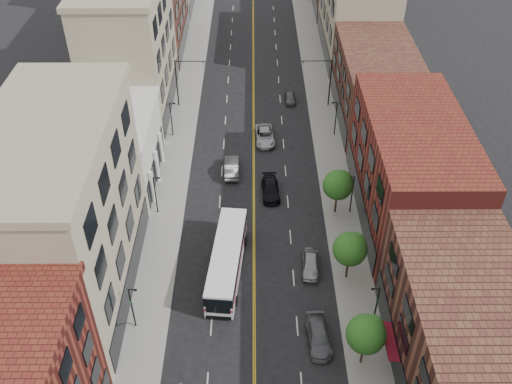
{
  "coord_description": "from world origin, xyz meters",
  "views": [
    {
      "loc": [
        -0.0,
        -25.24,
        43.12
      ],
      "look_at": [
        0.23,
        21.64,
        5.0
      ],
      "focal_mm": 40.0,
      "sensor_mm": 36.0,
      "label": 1
    }
  ],
  "objects_px": {
    "car_lane_behind": "(232,167)",
    "car_lane_c": "(290,98)",
    "car_parked_mid": "(319,337)",
    "car_lane_b": "(265,136)",
    "city_bus": "(227,259)",
    "car_lane_a": "(270,189)",
    "car_parked_far": "(311,264)"
  },
  "relations": [
    {
      "from": "car_lane_behind",
      "to": "car_lane_b",
      "type": "distance_m",
      "value": 8.29
    },
    {
      "from": "car_lane_c",
      "to": "car_parked_mid",
      "type": "bearing_deg",
      "value": -91.91
    },
    {
      "from": "city_bus",
      "to": "car_parked_far",
      "type": "distance_m",
      "value": 8.6
    },
    {
      "from": "car_parked_far",
      "to": "car_lane_behind",
      "type": "distance_m",
      "value": 18.64
    },
    {
      "from": "car_lane_b",
      "to": "car_lane_c",
      "type": "distance_m",
      "value": 11.14
    },
    {
      "from": "car_lane_a",
      "to": "car_lane_b",
      "type": "height_order",
      "value": "car_lane_b"
    },
    {
      "from": "city_bus",
      "to": "car_lane_b",
      "type": "height_order",
      "value": "city_bus"
    },
    {
      "from": "car_lane_behind",
      "to": "car_lane_c",
      "type": "height_order",
      "value": "car_lane_behind"
    },
    {
      "from": "car_parked_mid",
      "to": "car_lane_a",
      "type": "bearing_deg",
      "value": 95.9
    },
    {
      "from": "car_parked_far",
      "to": "car_lane_behind",
      "type": "height_order",
      "value": "car_lane_behind"
    },
    {
      "from": "car_parked_far",
      "to": "car_lane_c",
      "type": "height_order",
      "value": "car_parked_far"
    },
    {
      "from": "car_parked_far",
      "to": "car_lane_a",
      "type": "distance_m",
      "value": 12.83
    },
    {
      "from": "car_parked_far",
      "to": "car_lane_behind",
      "type": "xyz_separation_m",
      "value": [
        -8.56,
        16.56,
        0.08
      ]
    },
    {
      "from": "car_lane_b",
      "to": "city_bus",
      "type": "bearing_deg",
      "value": -103.39
    },
    {
      "from": "city_bus",
      "to": "car_lane_a",
      "type": "relative_size",
      "value": 2.54
    },
    {
      "from": "car_lane_a",
      "to": "car_lane_c",
      "type": "bearing_deg",
      "value": 78.04
    },
    {
      "from": "car_lane_behind",
      "to": "car_lane_a",
      "type": "xyz_separation_m",
      "value": [
        4.75,
        -4.31,
        -0.09
      ]
    },
    {
      "from": "car_lane_a",
      "to": "car_lane_c",
      "type": "distance_m",
      "value": 22.11
    },
    {
      "from": "car_lane_c",
      "to": "car_lane_b",
      "type": "bearing_deg",
      "value": -113.06
    },
    {
      "from": "car_parked_mid",
      "to": "car_lane_c",
      "type": "relative_size",
      "value": 1.33
    },
    {
      "from": "car_parked_mid",
      "to": "car_lane_b",
      "type": "height_order",
      "value": "car_lane_b"
    },
    {
      "from": "car_lane_c",
      "to": "city_bus",
      "type": "bearing_deg",
      "value": -105.74
    },
    {
      "from": "car_parked_mid",
      "to": "car_lane_c",
      "type": "distance_m",
      "value": 43.0
    },
    {
      "from": "car_lane_behind",
      "to": "car_lane_c",
      "type": "relative_size",
      "value": 1.34
    },
    {
      "from": "city_bus",
      "to": "car_lane_behind",
      "type": "xyz_separation_m",
      "value": [
        -0.04,
        16.87,
        -1.05
      ]
    },
    {
      "from": "car_lane_b",
      "to": "car_lane_c",
      "type": "bearing_deg",
      "value": 65.96
    },
    {
      "from": "city_bus",
      "to": "car_lane_behind",
      "type": "height_order",
      "value": "city_bus"
    },
    {
      "from": "car_lane_a",
      "to": "car_lane_c",
      "type": "relative_size",
      "value": 1.35
    },
    {
      "from": "car_parked_mid",
      "to": "car_lane_b",
      "type": "distance_m",
      "value": 32.86
    },
    {
      "from": "car_parked_mid",
      "to": "car_parked_far",
      "type": "xyz_separation_m",
      "value": [
        0.0,
        8.92,
        0.02
      ]
    },
    {
      "from": "car_lane_behind",
      "to": "car_lane_c",
      "type": "xyz_separation_m",
      "value": [
        8.19,
        17.53,
        -0.19
      ]
    },
    {
      "from": "car_lane_behind",
      "to": "car_lane_a",
      "type": "distance_m",
      "value": 6.41
    }
  ]
}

